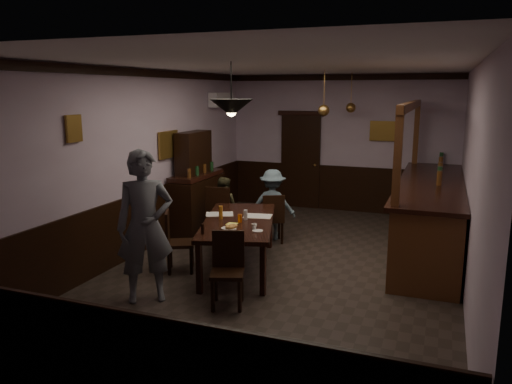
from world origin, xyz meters
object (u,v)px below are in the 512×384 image
at_px(dining_table, 239,224).
at_px(coffee_cup, 254,226).
at_px(person_standing, 145,227).
at_px(person_seated_left, 223,208).
at_px(pendant_iron, 231,108).
at_px(chair_side, 175,239).
at_px(chair_near, 228,265).
at_px(person_seated_right, 273,205).
at_px(bar_counter, 430,214).
at_px(pendant_brass_mid, 324,110).
at_px(sideboard, 196,192).
at_px(pendant_brass_far, 351,108).
at_px(soda_can, 240,218).
at_px(chair_far_left, 220,212).
at_px(chair_far_right, 273,217).

relative_size(dining_table, coffee_cup, 29.94).
bearing_deg(person_standing, person_seated_left, 59.40).
bearing_deg(pendant_iron, dining_table, 106.74).
relative_size(chair_side, coffee_cup, 11.47).
bearing_deg(chair_near, coffee_cup, 69.20).
xyz_separation_m(person_seated_right, pendant_iron, (0.25, -2.38, 1.79)).
bearing_deg(chair_side, chair_near, -150.17).
bearing_deg(person_seated_left, person_seated_right, -166.62).
xyz_separation_m(person_seated_right, bar_counter, (2.67, 0.29, -0.01)).
xyz_separation_m(chair_near, pendant_brass_mid, (0.38, 3.38, 1.79)).
xyz_separation_m(sideboard, pendant_brass_far, (2.51, 2.03, 1.54)).
distance_m(dining_table, coffee_cup, 0.60).
relative_size(chair_near, person_seated_left, 0.82).
relative_size(sideboard, bar_counter, 0.43).
distance_m(person_seated_right, coffee_cup, 2.09).
relative_size(soda_can, pendant_iron, 0.18).
height_order(chair_near, pendant_brass_mid, pendant_brass_mid).
distance_m(chair_far_left, bar_counter, 3.56).
bearing_deg(chair_far_left, soda_can, 119.25).
height_order(person_seated_right, soda_can, person_seated_right).
distance_m(chair_far_left, person_standing, 2.62).
bearing_deg(coffee_cup, chair_far_right, 83.87).
xyz_separation_m(chair_side, pendant_brass_mid, (1.58, 2.58, 1.80)).
height_order(chair_far_left, chair_far_right, chair_far_left).
bearing_deg(person_seated_right, chair_side, 60.67).
bearing_deg(sideboard, dining_table, -46.45).
distance_m(chair_far_left, sideboard, 0.95).
bearing_deg(pendant_brass_far, chair_far_right, -110.93).
bearing_deg(coffee_cup, person_seated_left, 109.10).
xyz_separation_m(person_seated_left, pendant_brass_mid, (1.64, 0.76, 1.73)).
height_order(pendant_iron, pendant_brass_far, same).
bearing_deg(bar_counter, chair_side, -145.60).
bearing_deg(soda_can, pendant_brass_mid, 72.92).
bearing_deg(chair_far_right, chair_side, 35.82).
bearing_deg(chair_near, sideboard, 105.04).
relative_size(person_standing, person_seated_right, 1.53).
height_order(chair_side, bar_counter, bar_counter).
height_order(dining_table, coffee_cup, coffee_cup).
bearing_deg(pendant_iron, sideboard, 126.62).
distance_m(coffee_cup, pendant_brass_mid, 2.97).
relative_size(pendant_brass_mid, pendant_brass_far, 1.00).
height_order(person_seated_right, sideboard, sideboard).
relative_size(person_standing, soda_can, 16.16).
bearing_deg(chair_far_left, chair_side, 82.58).
bearing_deg(person_seated_left, chair_side, 88.32).
bearing_deg(chair_side, pendant_brass_mid, -58.11).
relative_size(dining_table, pendant_brass_far, 2.96).
bearing_deg(chair_near, person_seated_right, 79.17).
xyz_separation_m(dining_table, person_seated_right, (-0.02, 1.61, -0.05)).
xyz_separation_m(person_seated_right, coffee_cup, (0.43, -2.04, 0.16)).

